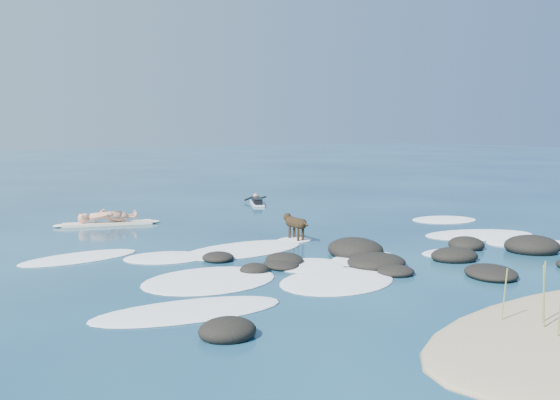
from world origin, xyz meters
TOP-DOWN VIEW (x-y plane):
  - ground at (0.00, 0.00)m, footprint 160.00×160.00m
  - reef_rocks at (0.40, -2.40)m, footprint 11.49×6.37m
  - breaking_foam at (-1.03, -0.72)m, footprint 15.79×7.69m
  - standing_surfer_rig at (-4.31, 7.34)m, footprint 3.51×1.30m
  - paddling_surfer_rig at (2.83, 9.62)m, footprint 1.41×2.17m
  - dog at (-0.46, 1.57)m, footprint 0.33×1.27m

SIDE VIEW (x-z plane):
  - ground at x=0.00m, z-range 0.00..0.00m
  - breaking_foam at x=-1.03m, z-range -0.05..0.07m
  - reef_rocks at x=0.40m, z-range -0.19..0.42m
  - paddling_surfer_rig at x=2.83m, z-range -0.06..0.33m
  - dog at x=-0.46m, z-range 0.13..0.93m
  - standing_surfer_rig at x=-4.31m, z-range -0.21..1.81m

